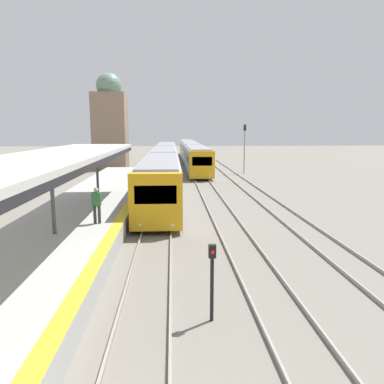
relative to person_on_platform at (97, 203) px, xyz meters
name	(u,v)px	position (x,y,z in m)	size (l,w,h in m)	color
platform_canopy	(51,158)	(-1.39, -1.64, 2.19)	(4.00, 23.27, 3.26)	beige
person_on_platform	(97,203)	(0.00, 0.00, 0.00)	(0.40, 0.22, 1.66)	#2D2D33
train_near	(164,162)	(2.64, 23.48, -0.07)	(2.63, 45.32, 3.20)	gold
train_far	(191,152)	(6.47, 42.80, -0.08)	(2.60, 44.80, 3.18)	gold
signal_post_near	(212,275)	(4.48, -7.46, -0.53)	(0.20, 0.21, 2.15)	black
signal_mast_far	(244,143)	(12.06, 27.33, 1.73)	(0.28, 0.29, 5.78)	gray
distant_domed_building	(110,124)	(-4.73, 34.24, 4.11)	(4.33, 4.33, 12.54)	#89705B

